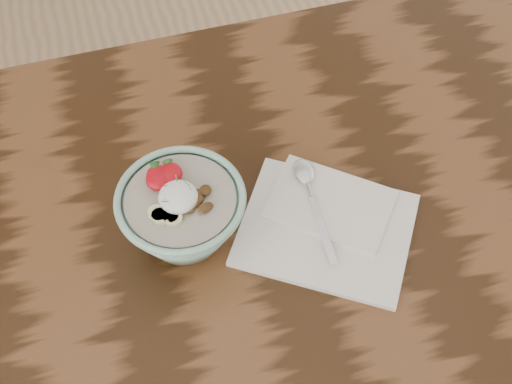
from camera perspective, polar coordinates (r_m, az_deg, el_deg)
table at (r=110.66cm, az=1.50°, el=-6.08°), size 160.00×90.00×75.00cm
breakfast_bowl at (r=98.00cm, az=-5.94°, el=-1.69°), size 17.71×17.71×12.01cm
napkin at (r=103.47cm, az=5.69°, el=-2.56°), size 30.62×29.28×1.47cm
spoon at (r=105.52cm, az=4.18°, el=0.53°), size 3.37×18.62×0.97cm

